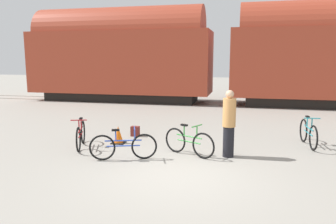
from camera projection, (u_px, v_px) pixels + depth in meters
name	position (u px, v px, depth m)	size (l,w,h in m)	color
ground_plane	(179.00, 174.00, 7.58)	(80.00, 80.00, 0.00)	gray
freight_train	(221.00, 52.00, 18.95)	(23.75, 3.10, 5.74)	black
rail_near	(219.00, 105.00, 18.75)	(35.75, 0.07, 0.01)	#4C4238
rail_far	(221.00, 102.00, 20.13)	(35.75, 0.07, 0.01)	#4C4238
bicycle_green	(189.00, 142.00, 8.99)	(1.50, 0.79, 0.88)	black
bicycle_blue	(123.00, 146.00, 8.60)	(1.70, 0.64, 0.85)	black
bicycle_teal	(308.00, 133.00, 9.96)	(0.46, 1.75, 0.93)	black
bicycle_maroon	(81.00, 135.00, 9.79)	(0.63, 1.61, 0.90)	black
person_in_tan	(229.00, 124.00, 8.78)	(0.35, 0.35, 1.82)	black
backpack	(135.00, 131.00, 11.27)	(0.28, 0.20, 0.34)	maroon
traffic_cone	(118.00, 135.00, 10.31)	(0.40, 0.40, 0.55)	black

